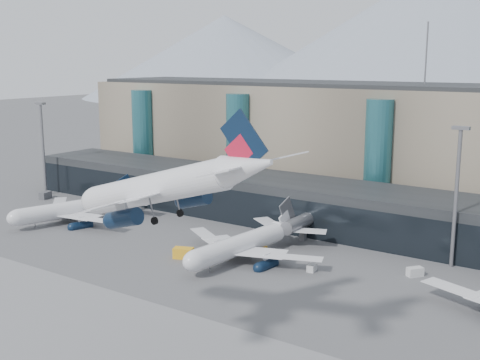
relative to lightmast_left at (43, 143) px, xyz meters
The scene contains 14 objects.
ground 92.91m from the lightmast_left, 29.36° to the right, with size 900.00×900.00×0.00m, color #515154.
concourse 81.54m from the lightmast_left, ahead, with size 170.00×27.00×10.00m.
terminal_main 71.07m from the lightmast_left, 39.29° to the left, with size 130.00×30.00×31.00m.
teal_towers 71.19m from the lightmast_left, 24.05° to the left, with size 116.40×19.40×46.00m.
lightmast_left is the anchor object (origin of this frame).
lightmast_mid 110.04m from the lightmast_left, ahead, with size 3.00×1.20×25.60m.
hero_jet 106.23m from the lightmast_left, 29.71° to the right, with size 31.35×32.19×10.37m.
jet_parked_left 33.83m from the lightmast_left, 23.24° to the right, with size 31.89×33.46×10.74m.
jet_parked_mid 78.42m from the lightmast_left, ahead, with size 33.45×33.22×10.83m.
veh_b 79.11m from the lightmast_left, ahead, with size 2.33×1.44×1.35m, color gold.
veh_d 107.18m from the lightmast_left, ahead, with size 2.76×1.48×1.58m, color silver.
veh_f 14.53m from the lightmast_left, 39.93° to the right, with size 3.38×1.79×1.89m, color #4D4D52.
veh_g 92.22m from the lightmast_left, ahead, with size 2.18×1.27×1.27m, color silver.
veh_h 71.24m from the lightmast_left, 17.33° to the right, with size 3.71×1.95×2.05m, color gold.
Camera 1 is at (56.92, -59.53, 36.94)m, focal length 45.00 mm.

